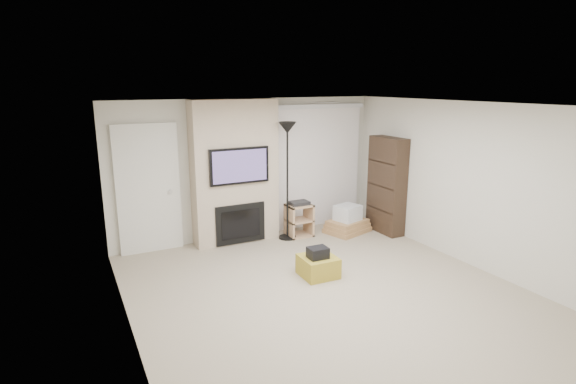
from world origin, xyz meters
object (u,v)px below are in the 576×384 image
ottoman (318,266)px  av_stand (299,218)px  bookshelf (387,185)px  floor_lamp (287,148)px  box_stack (347,222)px

ottoman → av_stand: bearing=70.6°
bookshelf → floor_lamp: bearing=164.8°
ottoman → floor_lamp: size_ratio=0.24×
floor_lamp → av_stand: size_ratio=3.20×
floor_lamp → av_stand: floor_lamp is taller
av_stand → bookshelf: size_ratio=0.37×
av_stand → box_stack: 0.96m
ottoman → bookshelf: bearing=28.4°
box_stack → bookshelf: size_ratio=0.51×
ottoman → box_stack: 2.10m
bookshelf → box_stack: bearing=156.2°
av_stand → box_stack: av_stand is taller
ottoman → box_stack: box_stack is taller
ottoman → av_stand: size_ratio=0.76×
ottoman → floor_lamp: floor_lamp is taller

